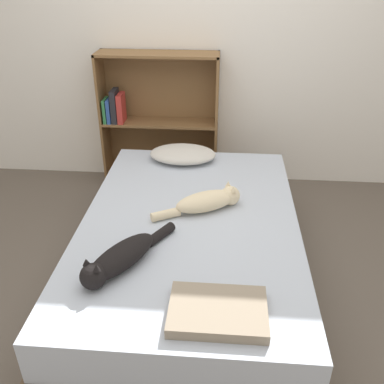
{
  "coord_description": "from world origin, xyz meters",
  "views": [
    {
      "loc": [
        0.18,
        -2.08,
        1.82
      ],
      "look_at": [
        0.0,
        0.15,
        0.56
      ],
      "focal_mm": 40.0,
      "sensor_mm": 36.0,
      "label": 1
    }
  ],
  "objects_px": {
    "pillow": "(183,154)",
    "bookshelf": "(156,119)",
    "cat_light": "(209,201)",
    "bed": "(190,251)",
    "cat_dark": "(119,259)"
  },
  "relations": [
    {
      "from": "bed",
      "to": "pillow",
      "type": "relative_size",
      "value": 4.08
    },
    {
      "from": "cat_light",
      "to": "pillow",
      "type": "bearing_deg",
      "value": 80.29
    },
    {
      "from": "cat_light",
      "to": "bookshelf",
      "type": "bearing_deg",
      "value": 84.27
    },
    {
      "from": "cat_dark",
      "to": "bookshelf",
      "type": "xyz_separation_m",
      "value": [
        -0.09,
        1.81,
        0.06
      ]
    },
    {
      "from": "bookshelf",
      "to": "bed",
      "type": "bearing_deg",
      "value": -73.45
    },
    {
      "from": "bed",
      "to": "cat_dark",
      "type": "xyz_separation_m",
      "value": [
        -0.31,
        -0.46,
        0.29
      ]
    },
    {
      "from": "pillow",
      "to": "bookshelf",
      "type": "distance_m",
      "value": 0.62
    },
    {
      "from": "pillow",
      "to": "cat_dark",
      "type": "bearing_deg",
      "value": -98.43
    },
    {
      "from": "bookshelf",
      "to": "cat_light",
      "type": "bearing_deg",
      "value": -67.59
    },
    {
      "from": "cat_light",
      "to": "cat_dark",
      "type": "relative_size",
      "value": 0.92
    },
    {
      "from": "pillow",
      "to": "cat_dark",
      "type": "xyz_separation_m",
      "value": [
        -0.19,
        -1.26,
        0.01
      ]
    },
    {
      "from": "bed",
      "to": "pillow",
      "type": "xyz_separation_m",
      "value": [
        -0.12,
        0.8,
        0.28
      ]
    },
    {
      "from": "pillow",
      "to": "cat_light",
      "type": "distance_m",
      "value": 0.71
    },
    {
      "from": "cat_light",
      "to": "bookshelf",
      "type": "distance_m",
      "value": 1.32
    },
    {
      "from": "bed",
      "to": "cat_dark",
      "type": "relative_size",
      "value": 3.49
    }
  ]
}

